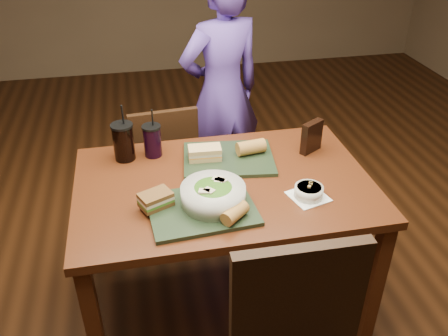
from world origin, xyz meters
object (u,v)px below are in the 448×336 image
Objects in this scene: tray_far at (229,159)px; cup_cola at (124,142)px; cup_berry at (152,140)px; dining_table at (224,198)px; chair_far at (165,165)px; soup_bowl at (309,191)px; chip_bag at (312,137)px; salad_bowl at (213,194)px; sandwich_far at (205,153)px; baguette_far at (251,147)px; diner at (222,93)px; sandwich_near at (156,200)px; baguette_near at (235,213)px; tray_near at (202,209)px.

tray_far is 0.50m from cup_cola.
cup_cola is at bearing -176.74° from cup_berry.
cup_cola is (-0.42, 0.29, 0.18)m from dining_table.
chair_far reaches higher than soup_bowl.
salad_bowl is at bearing -179.10° from chip_bag.
sandwich_far is 0.22m from baguette_far.
baguette_far reaches higher than tray_far.
diner reaches higher than cup_cola.
cup_cola is at bearing 104.64° from sandwich_near.
baguette_far is (0.18, 0.48, 0.00)m from baguette_near.
dining_table is 0.44m from cup_berry.
sandwich_far is 0.48m from baguette_near.
sandwich_near reaches higher than tray_far.
dining_table is 0.37m from sandwich_near.
cup_berry reaches higher than baguette_near.
salad_bowl reaches higher than tray_far.
soup_bowl is at bearing -38.15° from cup_berry.
sandwich_near is at bearing 164.70° from tray_near.
cup_cola is (-0.74, 0.47, 0.06)m from soup_bowl.
cup_berry is (-0.61, 0.48, 0.05)m from soup_bowl.
salad_bowl is 0.51m from cup_berry.
tray_far is at bearing -13.47° from cup_cola.
sandwich_far is 0.99× the size of chip_bag.
cup_cola is at bearing 164.17° from sandwich_far.
sandwich_far is (-0.05, 0.18, 0.14)m from dining_table.
sandwich_near is at bearing -92.75° from cup_berry.
sandwich_near reaches higher than dining_table.
diner is 0.82m from sandwich_far.
sandwich_near is at bearing -154.99° from dining_table.
chair_far is 0.59m from sandwich_far.
sandwich_far is 0.38m from cup_cola.
chair_far is 3.25× the size of salad_bowl.
tray_near is at bearing -58.77° from cup_cola.
dining_table is 0.29m from baguette_far.
chip_bag reaches higher than baguette_far.
cup_cola is at bearing 147.61° from soup_bowl.
tray_far is at bearing -5.44° from sandwich_far.
tray_near is 2.67× the size of chip_bag.
dining_table is 0.39m from soup_bowl.
cup_berry is at bearing 134.28° from dining_table.
cup_berry is at bearing 37.09° from diner.
chair_far is at bearing 119.86° from tray_far.
chip_bag is (0.89, -0.11, -0.01)m from cup_cola.
sandwich_near is at bearing -75.36° from cup_cola.
sandwich_far is (0.02, 0.35, -0.01)m from salad_bowl.
salad_bowl reaches higher than sandwich_far.
soup_bowl is at bearing -32.39° from cup_cola.
cup_berry is at bearing 107.88° from tray_near.
tray_far is at bearing 62.85° from tray_near.
chip_bag is at bearing 92.11° from diner.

